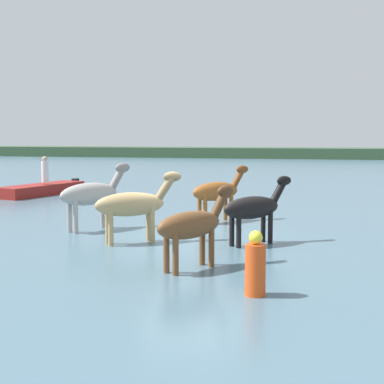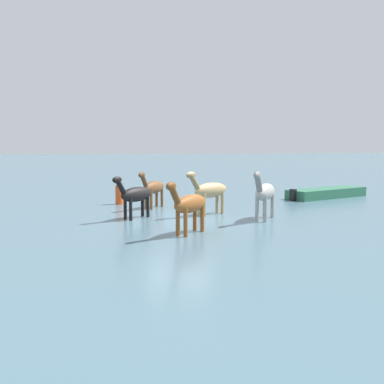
{
  "view_description": "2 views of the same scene",
  "coord_description": "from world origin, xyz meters",
  "px_view_note": "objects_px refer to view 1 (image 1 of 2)",
  "views": [
    {
      "loc": [
        3.32,
        -14.37,
        2.78
      ],
      "look_at": [
        -0.2,
        0.68,
        1.19
      ],
      "focal_mm": 52.6,
      "sensor_mm": 36.0,
      "label": 1
    },
    {
      "loc": [
        2.42,
        18.15,
        2.96
      ],
      "look_at": [
        -0.52,
        -0.01,
        1.04
      ],
      "focal_mm": 44.91,
      "sensor_mm": 36.0,
      "label": 2
    }
  ],
  "objects_px": {
    "horse_gray_outer": "(192,225)",
    "horse_dun_straggler": "(92,194)",
    "horse_lead": "(254,208)",
    "horse_mid_herd": "(218,191)",
    "horse_pinto_flank": "(133,204)",
    "buoy_channel_marker": "(255,267)",
    "person_helmsman_aft": "(45,170)",
    "boat_launch_far": "(42,191)"
  },
  "relations": [
    {
      "from": "horse_dun_straggler",
      "to": "horse_gray_outer",
      "type": "bearing_deg",
      "value": -103.66
    },
    {
      "from": "horse_mid_herd",
      "to": "person_helmsman_aft",
      "type": "height_order",
      "value": "person_helmsman_aft"
    },
    {
      "from": "horse_gray_outer",
      "to": "boat_launch_far",
      "type": "distance_m",
      "value": 15.99
    },
    {
      "from": "horse_gray_outer",
      "to": "person_helmsman_aft",
      "type": "bearing_deg",
      "value": 71.63
    },
    {
      "from": "horse_lead",
      "to": "buoy_channel_marker",
      "type": "distance_m",
      "value": 4.57
    },
    {
      "from": "horse_pinto_flank",
      "to": "horse_dun_straggler",
      "type": "height_order",
      "value": "horse_dun_straggler"
    },
    {
      "from": "horse_dun_straggler",
      "to": "person_helmsman_aft",
      "type": "xyz_separation_m",
      "value": [
        -5.89,
        8.38,
        0.08
      ]
    },
    {
      "from": "horse_pinto_flank",
      "to": "buoy_channel_marker",
      "type": "bearing_deg",
      "value": -84.2
    },
    {
      "from": "horse_lead",
      "to": "horse_pinto_flank",
      "type": "bearing_deg",
      "value": 143.01
    },
    {
      "from": "person_helmsman_aft",
      "to": "buoy_channel_marker",
      "type": "relative_size",
      "value": 1.04
    },
    {
      "from": "horse_dun_straggler",
      "to": "boat_launch_far",
      "type": "height_order",
      "value": "horse_dun_straggler"
    },
    {
      "from": "horse_mid_herd",
      "to": "horse_dun_straggler",
      "type": "xyz_separation_m",
      "value": [
        -3.27,
        -2.35,
        0.08
      ]
    },
    {
      "from": "horse_mid_herd",
      "to": "horse_dun_straggler",
      "type": "relative_size",
      "value": 0.86
    },
    {
      "from": "horse_mid_herd",
      "to": "buoy_channel_marker",
      "type": "height_order",
      "value": "horse_mid_herd"
    },
    {
      "from": "horse_mid_herd",
      "to": "horse_dun_straggler",
      "type": "height_order",
      "value": "horse_dun_straggler"
    },
    {
      "from": "buoy_channel_marker",
      "to": "horse_pinto_flank",
      "type": "bearing_deg",
      "value": 132.06
    },
    {
      "from": "buoy_channel_marker",
      "to": "horse_dun_straggler",
      "type": "bearing_deg",
      "value": 134.1
    },
    {
      "from": "horse_dun_straggler",
      "to": "buoy_channel_marker",
      "type": "height_order",
      "value": "horse_dun_straggler"
    },
    {
      "from": "horse_dun_straggler",
      "to": "horse_lead",
      "type": "bearing_deg",
      "value": -70.65
    },
    {
      "from": "horse_pinto_flank",
      "to": "person_helmsman_aft",
      "type": "height_order",
      "value": "horse_pinto_flank"
    },
    {
      "from": "horse_dun_straggler",
      "to": "horse_pinto_flank",
      "type": "bearing_deg",
      "value": -99.58
    },
    {
      "from": "horse_pinto_flank",
      "to": "horse_mid_herd",
      "type": "relative_size",
      "value": 1.06
    },
    {
      "from": "boat_launch_far",
      "to": "horse_mid_herd",
      "type": "bearing_deg",
      "value": 71.47
    },
    {
      "from": "horse_lead",
      "to": "boat_launch_far",
      "type": "xyz_separation_m",
      "value": [
        -10.94,
        9.53,
        -0.77
      ]
    },
    {
      "from": "horse_mid_herd",
      "to": "buoy_channel_marker",
      "type": "bearing_deg",
      "value": -125.16
    },
    {
      "from": "horse_dun_straggler",
      "to": "boat_launch_far",
      "type": "relative_size",
      "value": 0.47
    },
    {
      "from": "horse_pinto_flank",
      "to": "horse_mid_herd",
      "type": "xyz_separation_m",
      "value": [
        1.46,
        3.94,
        -0.02
      ]
    },
    {
      "from": "horse_mid_herd",
      "to": "person_helmsman_aft",
      "type": "distance_m",
      "value": 10.97
    },
    {
      "from": "horse_gray_outer",
      "to": "buoy_channel_marker",
      "type": "relative_size",
      "value": 1.75
    },
    {
      "from": "horse_lead",
      "to": "horse_mid_herd",
      "type": "height_order",
      "value": "horse_mid_herd"
    },
    {
      "from": "horse_dun_straggler",
      "to": "buoy_channel_marker",
      "type": "bearing_deg",
      "value": -104.11
    },
    {
      "from": "horse_gray_outer",
      "to": "horse_mid_herd",
      "type": "bearing_deg",
      "value": 39.04
    },
    {
      "from": "boat_launch_far",
      "to": "buoy_channel_marker",
      "type": "bearing_deg",
      "value": 53.93
    },
    {
      "from": "horse_lead",
      "to": "horse_mid_herd",
      "type": "relative_size",
      "value": 0.93
    },
    {
      "from": "horse_lead",
      "to": "horse_gray_outer",
      "type": "distance_m",
      "value": 3.06
    },
    {
      "from": "horse_gray_outer",
      "to": "horse_dun_straggler",
      "type": "distance_m",
      "value": 5.59
    },
    {
      "from": "person_helmsman_aft",
      "to": "buoy_channel_marker",
      "type": "xyz_separation_m",
      "value": [
        11.3,
        -13.97,
        -0.63
      ]
    },
    {
      "from": "horse_pinto_flank",
      "to": "horse_dun_straggler",
      "type": "distance_m",
      "value": 2.42
    },
    {
      "from": "horse_gray_outer",
      "to": "horse_pinto_flank",
      "type": "bearing_deg",
      "value": 74.64
    },
    {
      "from": "horse_lead",
      "to": "boat_launch_far",
      "type": "relative_size",
      "value": 0.38
    },
    {
      "from": "horse_gray_outer",
      "to": "boat_launch_far",
      "type": "xyz_separation_m",
      "value": [
        -10.01,
        12.44,
        -0.76
      ]
    },
    {
      "from": "horse_pinto_flank",
      "to": "horse_dun_straggler",
      "type": "xyz_separation_m",
      "value": [
        -1.81,
        1.6,
        0.06
      ]
    }
  ]
}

